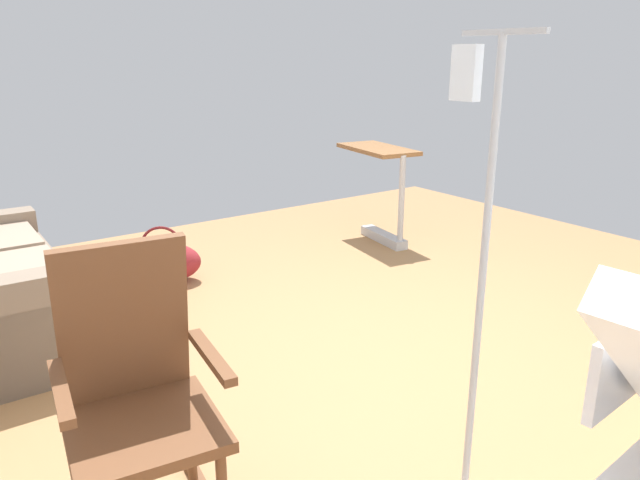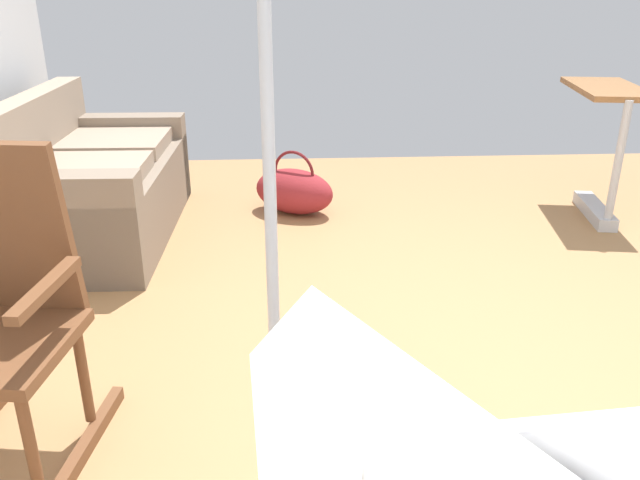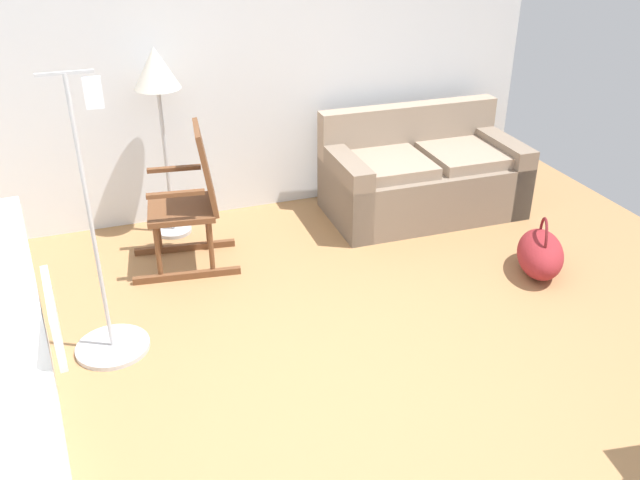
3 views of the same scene
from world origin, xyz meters
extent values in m
plane|color=#9E7247|center=(0.00, 0.00, 0.00)|extent=(6.44, 6.44, 0.00)
cube|color=silver|center=(-1.38, 0.27, 0.63)|extent=(0.08, 0.56, 0.28)
cube|color=#7D6C5C|center=(0.80, 1.92, 0.30)|extent=(0.20, 0.85, 0.60)
cylinder|color=brown|center=(-0.39, 1.47, 0.25)|extent=(0.04, 0.04, 0.40)
cylinder|color=brown|center=(-0.34, 1.85, 0.25)|extent=(0.04, 0.04, 0.40)
cube|color=brown|center=(-0.54, 1.68, 0.45)|extent=(0.52, 0.54, 0.04)
cube|color=brown|center=(-0.35, 1.66, 0.75)|extent=(0.17, 0.44, 0.60)
cube|color=brown|center=(-0.59, 1.46, 0.67)|extent=(0.39, 0.09, 0.03)
cube|color=brown|center=(-0.53, 1.91, 0.67)|extent=(0.39, 0.09, 0.03)
cube|color=#B2B5BA|center=(1.65, -1.30, 0.04)|extent=(0.61, 0.21, 0.08)
cylinder|color=black|center=(1.39, -1.26, 0.03)|extent=(0.07, 0.07, 0.06)
cylinder|color=black|center=(1.91, -1.34, 0.03)|extent=(0.07, 0.07, 0.06)
cylinder|color=#B2B5BA|center=(1.39, -1.26, 0.45)|extent=(0.05, 0.05, 0.74)
cube|color=brown|center=(1.79, -1.32, 0.82)|extent=(0.85, 0.52, 0.04)
ellipsoid|color=maroon|center=(1.84, 0.71, 0.15)|extent=(0.55, 0.64, 0.30)
torus|color=maroon|center=(1.84, 0.71, 0.28)|extent=(0.17, 0.27, 0.30)
cylinder|color=#B2B5BA|center=(-1.14, 0.80, 0.85)|extent=(0.02, 0.02, 1.65)
cube|color=#B2B5BA|center=(-1.14, 0.80, 1.68)|extent=(0.28, 0.02, 0.02)
cube|color=white|center=(-1.02, 0.80, 1.57)|extent=(0.09, 0.04, 0.16)
camera|label=1|loc=(-2.25, 2.20, 1.62)|focal=33.74mm
camera|label=2|loc=(-2.28, 0.77, 1.50)|focal=36.05mm
camera|label=3|loc=(-1.07, -2.75, 2.51)|focal=37.86mm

